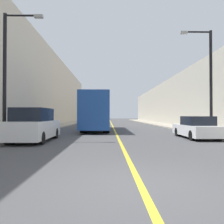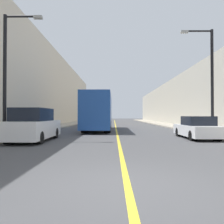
% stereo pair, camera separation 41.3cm
% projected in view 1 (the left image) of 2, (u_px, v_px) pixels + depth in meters
% --- Properties ---
extents(ground_plane, '(200.00, 200.00, 0.00)m').
position_uv_depth(ground_plane, '(140.00, 185.00, 4.72)').
color(ground_plane, '#474749').
extents(sidewalk_left, '(2.90, 72.00, 0.15)m').
position_uv_depth(sidewalk_left, '(63.00, 124.00, 34.55)').
color(sidewalk_left, '#A89E8C').
rests_on(sidewalk_left, ground).
extents(sidewalk_right, '(2.90, 72.00, 0.15)m').
position_uv_depth(sidewalk_right, '(160.00, 124.00, 34.87)').
color(sidewalk_right, '#A89E8C').
rests_on(sidewalk_right, ground).
extents(building_row_left, '(4.00, 72.00, 11.64)m').
position_uv_depth(building_row_left, '(42.00, 88.00, 34.57)').
color(building_row_left, beige).
rests_on(building_row_left, ground).
extents(building_row_right, '(4.00, 72.00, 7.44)m').
position_uv_depth(building_row_right, '(182.00, 102.00, 35.00)').
color(building_row_right, '#B7B2A3').
rests_on(building_row_right, ground).
extents(road_center_line, '(0.16, 72.00, 0.01)m').
position_uv_depth(road_center_line, '(112.00, 125.00, 34.71)').
color(road_center_line, gold).
rests_on(road_center_line, ground).
extents(bus, '(2.51, 10.76, 3.51)m').
position_uv_depth(bus, '(97.00, 112.00, 22.09)').
color(bus, '#1E4793').
rests_on(bus, ground).
extents(parked_suv_left, '(1.96, 4.89, 1.93)m').
position_uv_depth(parked_suv_left, '(34.00, 126.00, 12.75)').
color(parked_suv_left, silver).
rests_on(parked_suv_left, ground).
extents(car_right_near, '(1.83, 4.40, 1.46)m').
position_uv_depth(car_right_near, '(196.00, 128.00, 14.37)').
color(car_right_near, silver).
rests_on(car_right_near, ground).
extents(street_lamp_left, '(2.26, 0.24, 7.19)m').
position_uv_depth(street_lamp_left, '(8.00, 68.00, 12.43)').
color(street_lamp_left, black).
rests_on(street_lamp_left, sidewalk_left).
extents(street_lamp_right, '(2.26, 0.24, 7.35)m').
position_uv_depth(street_lamp_right, '(208.00, 76.00, 15.36)').
color(street_lamp_right, black).
rests_on(street_lamp_right, sidewalk_right).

